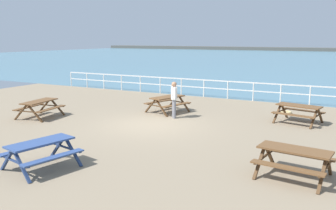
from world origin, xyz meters
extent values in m
cube|color=gray|center=(0.00, 0.00, -0.10)|extent=(30.00, 24.00, 0.20)
cube|color=teal|center=(0.00, 52.75, 0.00)|extent=(142.00, 90.00, 0.01)
cube|color=#4C4C47|center=(0.00, 95.75, 0.00)|extent=(142.00, 6.00, 1.80)
cube|color=white|center=(0.00, 7.75, 1.05)|extent=(23.00, 0.06, 0.06)
cube|color=white|center=(0.00, 7.75, 0.58)|extent=(23.00, 0.05, 0.05)
cylinder|color=white|center=(-11.50, 7.75, 0.53)|extent=(0.07, 0.07, 1.05)
cylinder|color=white|center=(-9.97, 7.75, 0.53)|extent=(0.07, 0.07, 1.05)
cylinder|color=white|center=(-8.43, 7.75, 0.53)|extent=(0.07, 0.07, 1.05)
cylinder|color=white|center=(-6.90, 7.75, 0.53)|extent=(0.07, 0.07, 1.05)
cylinder|color=white|center=(-5.37, 7.75, 0.53)|extent=(0.07, 0.07, 1.05)
cylinder|color=white|center=(-3.83, 7.75, 0.53)|extent=(0.07, 0.07, 1.05)
cylinder|color=white|center=(-2.30, 7.75, 0.53)|extent=(0.07, 0.07, 1.05)
cylinder|color=white|center=(-0.77, 7.75, 0.53)|extent=(0.07, 0.07, 1.05)
cylinder|color=white|center=(0.77, 7.75, 0.53)|extent=(0.07, 0.07, 1.05)
cylinder|color=white|center=(2.30, 7.75, 0.53)|extent=(0.07, 0.07, 1.05)
cylinder|color=white|center=(3.83, 7.75, 0.53)|extent=(0.07, 0.07, 1.05)
cylinder|color=white|center=(5.37, 7.75, 0.53)|extent=(0.07, 0.07, 1.05)
cube|color=brown|center=(-5.20, -1.15, 0.75)|extent=(0.93, 1.88, 0.05)
cube|color=brown|center=(-5.82, -1.23, 0.45)|extent=(0.49, 1.82, 0.04)
cube|color=brown|center=(-4.59, -1.07, 0.45)|extent=(0.49, 1.82, 0.04)
cube|color=#50351E|center=(-5.67, -0.42, 0.38)|extent=(0.80, 0.18, 0.79)
cube|color=#50351E|center=(-4.93, -0.32, 0.38)|extent=(0.80, 0.18, 0.79)
cube|color=#50351E|center=(-5.30, -0.37, 0.42)|extent=(1.50, 0.25, 0.04)
cube|color=#50351E|center=(-5.47, -1.97, 0.38)|extent=(0.80, 0.18, 0.79)
cube|color=#50351E|center=(-4.73, -1.87, 0.38)|extent=(0.80, 0.18, 0.79)
cube|color=#50351E|center=(-5.10, -1.92, 0.42)|extent=(1.50, 0.25, 0.04)
cube|color=brown|center=(-0.59, 2.62, 0.75)|extent=(1.20, 1.93, 0.05)
cube|color=brown|center=(-1.19, 2.80, 0.45)|extent=(0.78, 1.80, 0.04)
cube|color=brown|center=(0.00, 2.44, 0.45)|extent=(0.78, 1.80, 0.04)
cube|color=#50351E|center=(-0.72, 3.47, 0.38)|extent=(0.78, 0.31, 0.79)
cube|color=#50351E|center=(0.00, 3.25, 0.38)|extent=(0.78, 0.31, 0.79)
cube|color=#50351E|center=(-0.36, 3.36, 0.42)|extent=(1.45, 0.50, 0.04)
cube|color=#50351E|center=(-1.18, 1.98, 0.38)|extent=(0.78, 0.31, 0.79)
cube|color=#50351E|center=(-0.46, 1.76, 0.38)|extent=(0.78, 0.31, 0.79)
cube|color=#50351E|center=(-0.82, 1.87, 0.42)|extent=(1.45, 0.50, 0.04)
cube|color=brown|center=(5.42, 3.21, 0.75)|extent=(1.91, 1.07, 0.05)
cube|color=brown|center=(5.55, 3.82, 0.45)|extent=(1.81, 0.64, 0.04)
cube|color=brown|center=(5.28, 2.61, 0.45)|extent=(1.81, 0.64, 0.04)
cube|color=#50351E|center=(6.26, 3.41, 0.38)|extent=(0.25, 0.79, 0.79)
cube|color=#50351E|center=(6.10, 2.68, 0.38)|extent=(0.25, 0.79, 0.79)
cube|color=#50351E|center=(6.18, 3.04, 0.42)|extent=(0.38, 1.48, 0.04)
cube|color=#50351E|center=(4.74, 3.75, 0.38)|extent=(0.25, 0.79, 0.79)
cube|color=#50351E|center=(4.58, 3.02, 0.38)|extent=(0.25, 0.79, 0.79)
cube|color=#50351E|center=(4.66, 3.38, 0.42)|extent=(0.38, 1.48, 0.04)
cube|color=#334C84|center=(-0.12, -5.82, 0.75)|extent=(1.07, 1.91, 0.05)
cube|color=#334C84|center=(-0.72, -5.69, 0.45)|extent=(0.64, 1.81, 0.04)
cube|color=#334C84|center=(0.49, -5.96, 0.45)|extent=(0.64, 1.81, 0.04)
cube|color=navy|center=(-0.32, -4.98, 0.38)|extent=(0.79, 0.25, 0.79)
cube|color=navy|center=(0.42, -5.14, 0.38)|extent=(0.79, 0.25, 0.79)
cube|color=navy|center=(0.05, -5.06, 0.42)|extent=(1.48, 0.38, 0.04)
cube|color=navy|center=(-0.65, -6.51, 0.38)|extent=(0.79, 0.25, 0.79)
cube|color=navy|center=(0.08, -6.67, 0.38)|extent=(0.79, 0.25, 0.79)
cube|color=navy|center=(-0.28, -6.59, 0.42)|extent=(1.48, 0.38, 0.04)
cube|color=brown|center=(6.21, -3.25, 0.75)|extent=(1.87, 0.91, 0.05)
cube|color=brown|center=(6.29, -2.63, 0.45)|extent=(1.82, 0.47, 0.04)
cube|color=brown|center=(6.14, -3.86, 0.45)|extent=(1.82, 0.47, 0.04)
cube|color=#50351E|center=(7.03, -2.97, 0.38)|extent=(0.17, 0.80, 0.79)
cube|color=#50351E|center=(6.94, -3.71, 0.38)|extent=(0.17, 0.80, 0.79)
cube|color=#50351E|center=(6.99, -3.34, 0.42)|extent=(0.24, 1.50, 0.04)
cube|color=#50351E|center=(5.48, -2.78, 0.38)|extent=(0.17, 0.80, 0.79)
cube|color=#50351E|center=(5.39, -3.52, 0.38)|extent=(0.17, 0.80, 0.79)
cube|color=#50351E|center=(5.44, -3.15, 0.42)|extent=(0.24, 1.50, 0.04)
cylinder|color=slate|center=(0.34, 1.52, 0.42)|extent=(0.14, 0.14, 0.85)
cylinder|color=slate|center=(0.23, 1.67, 0.42)|extent=(0.14, 0.14, 0.85)
cube|color=white|center=(0.28, 1.59, 1.14)|extent=(0.38, 0.40, 0.58)
cylinder|color=white|center=(0.42, 1.42, 1.17)|extent=(0.09, 0.09, 0.52)
cylinder|color=white|center=(0.15, 1.77, 1.17)|extent=(0.09, 0.09, 0.52)
sphere|color=#9E7051|center=(0.28, 1.59, 1.54)|extent=(0.23, 0.23, 0.23)
torus|color=tan|center=(4.61, 5.01, 0.06)|extent=(0.55, 0.55, 0.11)
camera|label=1|loc=(7.44, -12.62, 3.59)|focal=38.33mm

